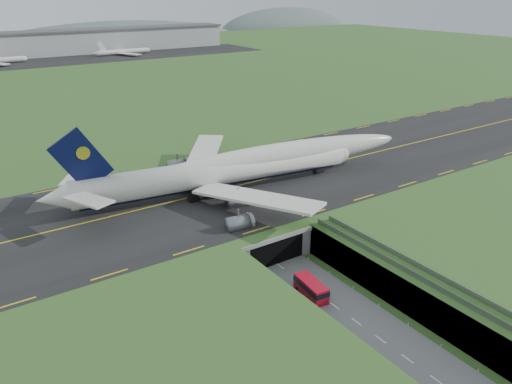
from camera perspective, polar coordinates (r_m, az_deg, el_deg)
ground at (r=89.31m, az=5.48°, el=-10.47°), size 900.00×900.00×0.00m
airfield_deck at (r=87.72m, az=5.55°, el=-8.83°), size 800.00×800.00×6.00m
trench_road at (r=84.64m, az=8.75°, el=-12.64°), size 12.00×75.00×0.20m
taxiway at (r=110.87m, az=-5.16°, el=-0.06°), size 800.00×44.00×0.18m
tunnel_portal at (r=99.29m, az=-0.53°, el=-4.53°), size 17.00×22.30×6.00m
guideway at (r=82.77m, az=20.24°, el=-10.47°), size 3.00×53.00×7.05m
jumbo_jet at (r=111.81m, az=-1.46°, el=2.93°), size 85.54×56.17×18.74m
shuttle_tram at (r=85.44m, az=6.31°, el=-10.91°), size 3.44×7.33×2.90m
cargo_terminal at (r=361.61m, az=-26.91°, el=14.71°), size 320.00×67.00×15.60m
distant_hills at (r=502.92m, az=-21.42°, el=15.03°), size 700.00×91.00×60.00m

